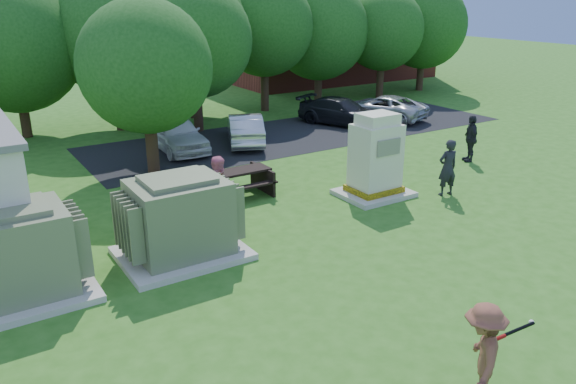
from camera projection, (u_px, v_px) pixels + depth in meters
ground at (390, 304)px, 11.80m from camera, size 120.00×120.00×0.00m
brick_building at (326, 23)px, 40.97m from camera, size 15.00×8.00×8.00m
parking_strip at (305, 133)px, 26.05m from camera, size 20.00×6.00×0.01m
transformer_left at (14, 256)px, 11.75m from camera, size 3.00×2.40×2.07m
transformer_right at (180, 220)px, 13.62m from camera, size 3.00×2.40×2.07m
generator_cabinet at (375, 160)px, 17.68m from camera, size 2.20×1.80×2.68m
picnic_table at (239, 180)px, 17.86m from camera, size 2.01×1.51×0.86m
batter at (482, 355)px, 8.71m from camera, size 1.29×1.25×1.77m
person_by_generator at (448, 168)px, 17.81m from camera, size 0.74×0.55×1.84m
person_at_picnic at (220, 189)px, 15.83m from camera, size 1.14×1.04×1.90m
person_walking_right at (471, 138)px, 21.42m from camera, size 0.90×1.13×1.79m
car_white at (176, 133)px, 22.93m from camera, size 1.86×4.25×1.43m
car_silver_a at (245, 129)px, 23.99m from camera, size 2.89×4.20×1.31m
car_dark at (341, 112)px, 27.42m from camera, size 3.37×4.79×1.29m
car_silver_b at (383, 108)px, 28.49m from camera, size 3.36×4.86×1.23m
batting_equipment at (515, 331)px, 8.87m from camera, size 0.99×0.13×0.11m
tree_row at (152, 38)px, 25.95m from camera, size 41.30×13.30×7.30m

